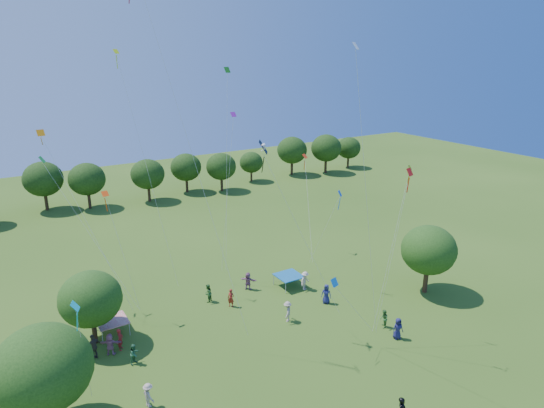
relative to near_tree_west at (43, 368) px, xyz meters
The scene contains 35 objects.
near_tree_west is the anchor object (origin of this frame).
near_tree_north 8.46m from the near_tree_west, 61.27° to the left, with size 4.47×4.47×5.62m.
near_tree_east 30.83m from the near_tree_west, ahead, with size 4.77×4.77×6.19m.
treeline 43.20m from the near_tree_west, 72.62° to the left, with size 88.01×8.77×6.77m.
tent_red_stripe 10.17m from the near_tree_west, 55.68° to the left, with size 2.20×2.20×1.10m.
tent_blue 22.57m from the near_tree_west, 19.20° to the left, with size 2.20×2.20×1.10m.
crowd_person_0 23.86m from the near_tree_west, ahead, with size 0.82×0.44×1.67m, color #1B1A4C.
crowd_person_1 11.32m from the near_tree_west, 59.70° to the left, with size 0.68×0.44×1.83m, color maroon.
crowd_person_2 16.48m from the near_tree_west, 32.23° to the left, with size 0.79×0.43×1.60m, color #2A5825.
crowd_person_3 23.03m from the near_tree_west, 15.39° to the left, with size 1.13×0.51×1.74m, color #C4AF9D.
crowd_person_5 7.76m from the near_tree_west, 49.01° to the left, with size 1.52×0.54×1.63m, color #AF668D.
crowd_person_7 16.75m from the near_tree_west, 24.57° to the left, with size 0.59×0.38×1.58m, color maroon.
crowd_person_8 23.87m from the near_tree_west, ahead, with size 0.73×0.39×1.47m, color #30632A.
crowd_person_9 6.25m from the near_tree_west, 13.12° to the right, with size 1.04×0.46×1.58m, color #B49E90.
crowd_person_10 7.16m from the near_tree_west, 56.68° to the left, with size 1.12×0.51×1.91m, color #3B322F.
crowd_person_11 20.01m from the near_tree_west, 26.43° to the left, with size 1.53×0.55×1.64m, color #945680.
crowd_person_12 22.53m from the near_tree_west, ahead, with size 0.85×0.46×1.72m, color navy.
crowd_person_13 8.38m from the near_tree_west, 45.84° to the left, with size 0.63×0.40×1.68m, color maroon.
crowd_person_14 7.47m from the near_tree_west, 30.63° to the left, with size 0.73×0.39×1.48m, color #29613D.
crowd_person_15 18.15m from the near_tree_west, ahead, with size 1.11×0.50×1.70m, color #A39382.
pirate_kite 18.70m from the near_tree_west, ahead, with size 5.49×3.58×13.38m.
red_high_kite 20.93m from the near_tree_west, 29.37° to the left, with size 4.97×6.07×25.82m.
small_kite_0 23.43m from the near_tree_west, 12.25° to the right, with size 1.02×1.44×12.12m.
small_kite_1 13.01m from the near_tree_west, 56.44° to the left, with size 1.43×2.71×9.17m.
small_kite_2 24.30m from the near_tree_west, ahead, with size 3.47×0.95×11.66m.
small_kite_3 15.59m from the near_tree_west, 73.95° to the left, with size 4.88×7.11×11.42m.
small_kite_4 25.41m from the near_tree_west, 12.17° to the left, with size 0.95×3.58×7.86m.
small_kite_5 22.34m from the near_tree_west, 32.88° to the left, with size 2.07×0.60×14.24m.
small_kite_6 21.34m from the near_tree_west, 16.36° to the right, with size 5.06×1.99×19.65m.
small_kite_7 3.40m from the near_tree_west, 12.91° to the right, with size 0.56×0.68×6.36m.
small_kite_8 30.31m from the near_tree_west, 25.84° to the left, with size 3.40×6.12×9.13m.
small_kite_9 16.39m from the near_tree_west, 73.65° to the left, with size 4.27×7.19×13.44m.
small_kite_10 20.51m from the near_tree_west, 53.86° to the left, with size 2.38×5.28×19.37m.
small_kite_11 25.26m from the near_tree_west, 36.34° to the left, with size 2.75×3.69×17.86m.
small_kite_12 18.45m from the near_tree_west, ahead, with size 3.50×0.89×4.65m.
Camera 1 is at (-15.89, -11.52, 20.51)m, focal length 32.00 mm.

